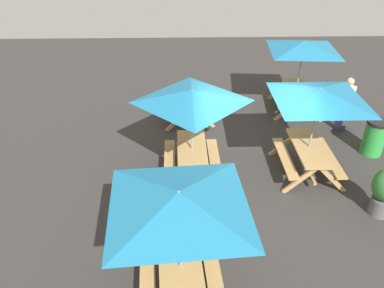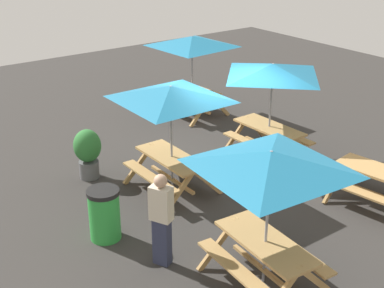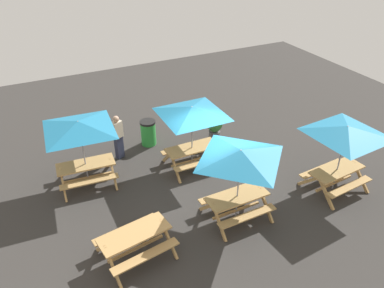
% 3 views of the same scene
% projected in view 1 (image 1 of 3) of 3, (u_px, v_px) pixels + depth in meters
% --- Properties ---
extents(ground_plane, '(24.00, 24.00, 0.00)m').
position_uv_depth(ground_plane, '(250.00, 177.00, 9.28)').
color(ground_plane, '#33302D').
rests_on(ground_plane, ground).
extents(picnic_table_0, '(2.03, 2.03, 2.34)m').
position_uv_depth(picnic_table_0, '(192.00, 103.00, 8.33)').
color(picnic_table_0, tan).
rests_on(picnic_table_0, ground).
extents(picnic_table_1, '(2.83, 2.83, 2.34)m').
position_uv_depth(picnic_table_1, '(318.00, 101.00, 8.41)').
color(picnic_table_1, tan).
rests_on(picnic_table_1, ground).
extents(picnic_table_2, '(1.98, 1.76, 0.81)m').
position_uv_depth(picnic_table_2, '(186.00, 101.00, 11.68)').
color(picnic_table_2, tan).
rests_on(picnic_table_2, ground).
extents(picnic_table_3, '(2.82, 2.82, 2.34)m').
position_uv_depth(picnic_table_3, '(303.00, 51.00, 11.36)').
color(picnic_table_3, tan).
rests_on(picnic_table_3, ground).
extents(picnic_table_4, '(2.82, 2.82, 2.34)m').
position_uv_depth(picnic_table_4, '(179.00, 208.00, 5.38)').
color(picnic_table_4, tan).
rests_on(picnic_table_4, ground).
extents(trash_bin_green, '(0.59, 0.59, 0.98)m').
position_uv_depth(trash_bin_green, '(374.00, 137.00, 9.96)').
color(trash_bin_green, green).
rests_on(trash_bin_green, ground).
extents(person_standing, '(0.42, 0.35, 1.67)m').
position_uv_depth(person_standing, '(345.00, 103.00, 10.80)').
color(person_standing, '#2D334C').
rests_on(person_standing, ground).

